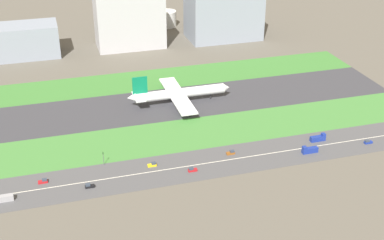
% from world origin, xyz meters
% --- Properties ---
extents(ground_plane, '(800.00, 800.00, 0.00)m').
position_xyz_m(ground_plane, '(0.00, 0.00, 0.00)').
color(ground_plane, '#5B564C').
extents(runway, '(280.00, 46.00, 0.10)m').
position_xyz_m(runway, '(0.00, 0.00, 0.05)').
color(runway, '#38383D').
rests_on(runway, ground_plane).
extents(grass_median_north, '(280.00, 36.00, 0.10)m').
position_xyz_m(grass_median_north, '(0.00, 41.00, 0.05)').
color(grass_median_north, '#3D7A33').
rests_on(grass_median_north, ground_plane).
extents(grass_median_south, '(280.00, 36.00, 0.10)m').
position_xyz_m(grass_median_south, '(0.00, -41.00, 0.05)').
color(grass_median_south, '#427F38').
rests_on(grass_median_south, ground_plane).
extents(highway, '(280.00, 28.00, 0.10)m').
position_xyz_m(highway, '(0.00, -73.00, 0.05)').
color(highway, '#4C4C4F').
rests_on(highway, ground_plane).
extents(highway_centerline, '(266.00, 0.50, 0.01)m').
position_xyz_m(highway_centerline, '(0.00, -73.00, 0.11)').
color(highway_centerline, silver).
rests_on(highway_centerline, highway).
extents(airliner, '(65.00, 56.00, 19.70)m').
position_xyz_m(airliner, '(3.82, 0.00, 6.23)').
color(airliner, white).
rests_on(airliner, runway).
extents(car_5, '(4.40, 1.80, 2.00)m').
position_xyz_m(car_5, '(-9.90, -78.00, 0.92)').
color(car_5, '#B2191E').
rests_on(car_5, highway).
extents(car_3, '(4.40, 1.80, 2.00)m').
position_xyz_m(car_3, '(87.53, -78.00, 0.92)').
color(car_3, navy).
rests_on(car_3, highway).
extents(car_0, '(4.40, 1.80, 2.00)m').
position_xyz_m(car_0, '(13.80, -68.00, 0.92)').
color(car_0, brown).
rests_on(car_0, highway).
extents(truck_0, '(8.40, 2.50, 4.00)m').
position_xyz_m(truck_0, '(63.44, -68.00, 1.67)').
color(truck_0, navy).
rests_on(truck_0, highway).
extents(truck_1, '(8.40, 2.50, 4.00)m').
position_xyz_m(truck_1, '(53.00, -78.00, 1.67)').
color(truck_1, navy).
rests_on(truck_1, highway).
extents(car_1, '(4.40, 1.80, 2.00)m').
position_xyz_m(car_1, '(-59.36, -78.00, 0.92)').
color(car_1, black).
rests_on(car_1, highway).
extents(car_4, '(4.40, 1.80, 2.00)m').
position_xyz_m(car_4, '(-27.35, -68.00, 0.92)').
color(car_4, yellow).
rests_on(car_4, highway).
extents(truck_2, '(8.40, 2.50, 4.00)m').
position_xyz_m(truck_2, '(-97.11, -78.00, 1.67)').
color(truck_2, '#99999E').
rests_on(truck_2, highway).
extents(car_2, '(4.40, 1.80, 2.00)m').
position_xyz_m(car_2, '(-79.55, -68.00, 0.92)').
color(car_2, '#B2191E').
rests_on(car_2, highway).
extents(traffic_light, '(0.36, 0.50, 7.20)m').
position_xyz_m(traffic_light, '(-50.17, -60.01, 4.29)').
color(traffic_light, '#4C4C51').
rests_on(traffic_light, highway).
extents(terminal_building, '(59.77, 28.68, 24.25)m').
position_xyz_m(terminal_building, '(-90.00, 114.00, 12.13)').
color(terminal_building, gray).
rests_on(terminal_building, ground_plane).
extents(hangar_building, '(52.52, 28.99, 45.36)m').
position_xyz_m(hangar_building, '(-4.74, 114.00, 22.68)').
color(hangar_building, '#B2B2B7').
rests_on(hangar_building, ground_plane).
extents(office_tower, '(58.66, 35.62, 49.55)m').
position_xyz_m(office_tower, '(73.33, 114.00, 24.77)').
color(office_tower, gray).
rests_on(office_tower, ground_plane).
extents(fuel_tank_west, '(19.85, 19.85, 13.62)m').
position_xyz_m(fuel_tank_west, '(9.36, 159.00, 6.81)').
color(fuel_tank_west, silver).
rests_on(fuel_tank_west, ground_plane).
extents(fuel_tank_centre, '(18.24, 18.24, 13.76)m').
position_xyz_m(fuel_tank_centre, '(35.51, 159.00, 6.88)').
color(fuel_tank_centre, silver).
rests_on(fuel_tank_centre, ground_plane).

